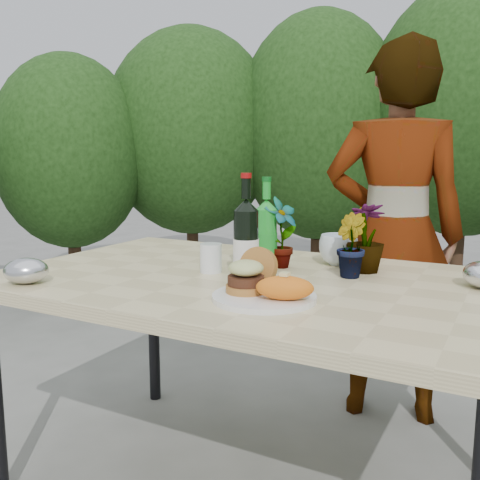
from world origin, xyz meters
The scene contains 16 objects.
patio_table centered at (0.00, 0.00, 0.69)m, with size 1.60×1.00×0.75m.
shrub_hedge centered at (0.17, 1.80, 1.23)m, with size 6.90×5.15×2.42m.
dinner_plate centered at (0.15, -0.23, 0.76)m, with size 0.28×0.28×0.01m, color white.
burger_stack centered at (0.10, -0.21, 0.81)m, with size 0.11×0.16×0.11m.
sweet_potato centered at (0.22, -0.25, 0.80)m, with size 0.15×0.08×0.06m, color orange.
grilled_veg centered at (0.17, -0.13, 0.78)m, with size 0.08×0.05×0.03m.
wine_bottle centered at (0.00, -0.05, 0.87)m, with size 0.08×0.08×0.33m.
sparkling_water centered at (-0.02, 0.15, 0.86)m, with size 0.07×0.07×0.31m.
plastic_cup centered at (-0.15, 0.00, 0.80)m, with size 0.07×0.07×0.10m, color white.
seedling_left centered at (0.03, 0.17, 0.87)m, with size 0.13×0.09×0.24m, color #1D511B.
seedling_mid centered at (0.27, 0.15, 0.85)m, with size 0.11×0.09×0.20m, color #2D6221.
seedling_right centered at (0.29, 0.25, 0.86)m, with size 0.13×0.13×0.23m, color #29541D.
blue_bowl centered at (0.18, 0.31, 0.80)m, with size 0.14×0.14×0.11m, color silver.
foil_packet_left centered at (-0.56, -0.40, 0.79)m, with size 0.13×0.11×0.08m, color silver.
person centered at (0.27, 0.80, 0.80)m, with size 0.58×0.38×1.60m, color #8A5B45.
terracotta_pot centered at (-1.45, 1.79, 0.07)m, with size 0.17×0.17×0.14m.
Camera 1 is at (0.75, -1.48, 1.14)m, focal length 40.00 mm.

